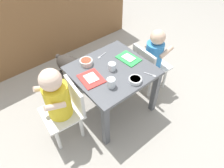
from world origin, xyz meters
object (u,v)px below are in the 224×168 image
(water_cup_left, at_px, (112,67))
(cereal_bowl_right_side, at_px, (86,62))
(seated_child_left, at_px, (58,98))
(water_cup_right, at_px, (111,83))
(dining_table, at_px, (112,77))
(dog, at_px, (72,67))
(food_tray_right, at_px, (129,58))
(veggie_bowl_near, at_px, (135,80))
(seated_child_right, at_px, (153,55))
(spoon_by_right_tray, at_px, (151,75))
(spoon_by_left_tray, at_px, (101,56))
(food_tray_left, at_px, (91,79))

(water_cup_left, relative_size, cereal_bowl_right_side, 0.59)
(seated_child_left, bearing_deg, water_cup_right, -26.11)
(dining_table, relative_size, dog, 1.31)
(food_tray_right, height_order, veggie_bowl_near, veggie_bowl_near)
(water_cup_right, bearing_deg, seated_child_right, 10.89)
(seated_child_left, height_order, veggie_bowl_near, seated_child_left)
(water_cup_right, height_order, spoon_by_right_tray, water_cup_right)
(water_cup_right, height_order, veggie_bowl_near, water_cup_right)
(seated_child_left, bearing_deg, spoon_by_right_tray, -22.65)
(seated_child_left, bearing_deg, food_tray_right, -1.45)
(water_cup_right, height_order, cereal_bowl_right_side, water_cup_right)
(seated_child_left, bearing_deg, cereal_bowl_right_side, 23.39)
(dining_table, bearing_deg, food_tray_right, 4.37)
(dining_table, relative_size, spoon_by_left_tray, 5.99)
(food_tray_left, bearing_deg, seated_child_right, -3.46)
(dog, height_order, spoon_by_left_tray, spoon_by_left_tray)
(water_cup_left, relative_size, veggie_bowl_near, 0.62)
(dog, bearing_deg, spoon_by_left_tray, -69.63)
(seated_child_left, height_order, water_cup_left, seated_child_left)
(food_tray_right, height_order, water_cup_left, water_cup_left)
(seated_child_left, xyz_separation_m, dog, (0.37, 0.48, -0.23))
(spoon_by_left_tray, bearing_deg, water_cup_right, -115.94)
(seated_child_right, bearing_deg, spoon_by_left_tray, 153.41)
(food_tray_left, height_order, veggie_bowl_near, veggie_bowl_near)
(dog, bearing_deg, seated_child_right, -44.75)
(veggie_bowl_near, distance_m, spoon_by_left_tray, 0.40)
(water_cup_left, bearing_deg, spoon_by_right_tray, -52.57)
(dog, bearing_deg, seated_child_left, -127.84)
(water_cup_right, xyz_separation_m, spoon_by_left_tray, (0.16, 0.32, -0.03))
(seated_child_right, xyz_separation_m, spoon_by_left_tray, (-0.42, 0.21, 0.07))
(veggie_bowl_near, bearing_deg, water_cup_left, 101.25)
(food_tray_left, bearing_deg, spoon_by_right_tray, -34.08)
(seated_child_right, distance_m, cereal_bowl_right_side, 0.62)
(dining_table, relative_size, food_tray_left, 3.05)
(dining_table, distance_m, veggie_bowl_near, 0.24)
(food_tray_right, height_order, water_cup_right, water_cup_right)
(water_cup_right, distance_m, spoon_by_right_tray, 0.33)
(seated_child_right, bearing_deg, food_tray_right, 171.76)
(water_cup_left, bearing_deg, spoon_by_left_tray, 79.75)
(spoon_by_right_tray, bearing_deg, dog, 109.92)
(water_cup_left, height_order, spoon_by_left_tray, water_cup_left)
(dining_table, height_order, veggie_bowl_near, veggie_bowl_near)
(dining_table, height_order, food_tray_right, food_tray_right)
(seated_child_right, bearing_deg, food_tray_left, 176.54)
(seated_child_right, relative_size, food_tray_left, 3.26)
(cereal_bowl_right_side, relative_size, spoon_by_right_tray, 1.06)
(water_cup_right, bearing_deg, food_tray_right, 25.92)
(spoon_by_left_tray, bearing_deg, veggie_bowl_near, -88.71)
(seated_child_right, bearing_deg, water_cup_right, -169.11)
(seated_child_right, height_order, cereal_bowl_right_side, seated_child_right)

